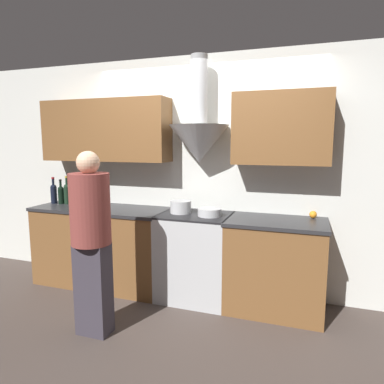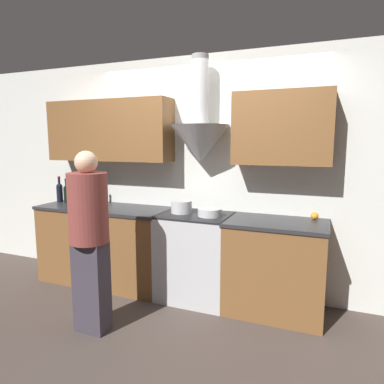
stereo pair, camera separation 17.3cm
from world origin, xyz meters
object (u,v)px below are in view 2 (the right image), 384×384
Objects in this scene: wine_bottle_1 at (66,193)px; mixing_bowl at (210,212)px; wine_bottle_5 at (92,194)px; orange_fruit at (315,216)px; wine_bottle_0 at (60,192)px; wine_bottle_4 at (85,194)px; stove_range at (196,256)px; stock_pot at (182,207)px; wine_bottle_2 at (72,192)px; wine_bottle_3 at (78,192)px; person_foreground_left at (89,235)px.

mixing_bowl is (1.91, -0.08, -0.08)m from wine_bottle_1.
wine_bottle_5 is 2.54m from orange_fruit.
wine_bottle_0 is 1.01× the size of wine_bottle_4.
stove_range is 1.84m from wine_bottle_1.
wine_bottle_2 is at bearing 178.07° from stock_pot.
wine_bottle_0 is at bearing 178.84° from wine_bottle_3.
stove_range is at bearing -2.46° from wine_bottle_5.
wine_bottle_0 is 0.49m from wine_bottle_5.
wine_bottle_4 is at bearing -0.45° from wine_bottle_1.
stock_pot is at bearing 172.37° from mixing_bowl.
stove_range is 1.77m from wine_bottle_2.
wine_bottle_5 is at bearing 126.67° from person_foreground_left.
wine_bottle_3 is (-1.57, 0.04, 0.59)m from stove_range.
orange_fruit is (1.17, 0.20, 0.49)m from stove_range.
wine_bottle_0 reaches higher than orange_fruit.
wine_bottle_5 reaches higher than wine_bottle_1.
stove_range is 1.49m from wine_bottle_5.
wine_bottle_4 reaches higher than orange_fruit.
wine_bottle_1 is 1.24× the size of mixing_bowl.
wine_bottle_2 is 1.07× the size of wine_bottle_4.
wine_bottle_5 reaches higher than stock_pot.
wine_bottle_2 is 0.30m from wine_bottle_5.
stove_range is at bearing -4.41° from stock_pot.
wine_bottle_2 is (-1.67, 0.06, 0.60)m from stove_range.
wine_bottle_5 is at bearing -0.90° from wine_bottle_2.
mixing_bowl reaches higher than stove_range.
wine_bottle_1 is 2.92m from orange_fruit.
wine_bottle_1 is at bearing 138.62° from person_foreground_left.
stock_pot is 1.35m from orange_fruit.
wine_bottle_4 is 1.32m from person_foreground_left.
wine_bottle_1 is (-1.75, 0.05, 0.58)m from stove_range.
mixing_bowl is (1.64, -0.08, -0.08)m from wine_bottle_4.
orange_fruit is (2.74, 0.16, -0.10)m from wine_bottle_3.
wine_bottle_3 is at bearing -10.88° from wine_bottle_2.
mixing_bowl is 3.31× the size of orange_fruit.
stock_pot is (1.69, -0.04, -0.07)m from wine_bottle_0.
orange_fruit is (1.00, 0.24, -0.00)m from mixing_bowl.
stock_pot is at bearing -171.83° from orange_fruit.
wine_bottle_3 reaches higher than stove_range.
wine_bottle_3 reaches higher than wine_bottle_0.
orange_fruit is (2.92, 0.15, -0.09)m from wine_bottle_1.
orange_fruit is at bearing 3.41° from wine_bottle_4.
wine_bottle_2 is 1.47m from person_foreground_left.
stock_pot is 0.14× the size of person_foreground_left.
wine_bottle_3 reaches higher than wine_bottle_5.
wine_bottle_5 is (0.21, 0.01, -0.01)m from wine_bottle_3.
stock_pot is (1.58, -0.04, -0.06)m from wine_bottle_1.
person_foreground_left is at bearing -122.94° from stove_range.
wine_bottle_0 reaches higher than stove_range.
wine_bottle_0 reaches higher than wine_bottle_5.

